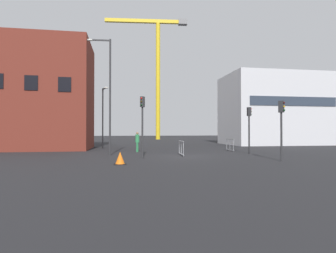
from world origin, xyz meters
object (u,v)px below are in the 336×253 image
(traffic_light_near, at_px, (249,122))
(streetlamp_tall, at_px, (108,88))
(streetlamp_short, at_px, (103,112))
(traffic_cone_orange, at_px, (120,158))
(construction_crane, at_px, (156,61))
(traffic_light_crosswalk, at_px, (281,120))
(traffic_light_far, at_px, (142,117))
(pedestrian_walking, at_px, (137,140))

(traffic_light_near, bearing_deg, streetlamp_tall, 177.07)
(streetlamp_short, height_order, traffic_cone_orange, streetlamp_short)
(construction_crane, distance_m, streetlamp_short, 31.97)
(traffic_light_crosswalk, distance_m, traffic_light_near, 5.34)
(streetlamp_short, distance_m, traffic_light_near, 14.81)
(construction_crane, bearing_deg, traffic_cone_orange, -99.55)
(construction_crane, distance_m, traffic_light_near, 39.36)
(traffic_light_far, bearing_deg, traffic_light_crosswalk, -20.63)
(streetlamp_tall, bearing_deg, streetlamp_short, 96.05)
(traffic_light_far, distance_m, traffic_cone_orange, 4.16)
(streetlamp_short, height_order, traffic_light_near, streetlamp_short)
(traffic_cone_orange, bearing_deg, traffic_light_far, 65.01)
(traffic_light_far, height_order, traffic_light_near, traffic_light_far)
(construction_crane, height_order, streetlamp_short, construction_crane)
(construction_crane, xyz_separation_m, traffic_light_near, (3.00, -36.68, -13.94))
(construction_crane, relative_size, traffic_cone_orange, 36.36)
(traffic_cone_orange, bearing_deg, traffic_light_near, 27.86)
(traffic_light_far, xyz_separation_m, pedestrian_walking, (-0.04, 5.58, -1.75))
(pedestrian_walking, bearing_deg, traffic_cone_orange, -99.15)
(traffic_light_crosswalk, bearing_deg, pedestrian_walking, 133.47)
(traffic_light_near, height_order, traffic_cone_orange, traffic_light_near)
(traffic_light_crosswalk, bearing_deg, traffic_light_near, 84.93)
(traffic_light_far, relative_size, pedestrian_walking, 2.38)
(pedestrian_walking, bearing_deg, streetlamp_short, 120.90)
(streetlamp_tall, height_order, traffic_cone_orange, streetlamp_tall)
(construction_crane, distance_m, streetlamp_tall, 38.72)
(pedestrian_walking, relative_size, traffic_cone_orange, 2.49)
(traffic_light_crosswalk, distance_m, pedestrian_walking, 12.00)
(streetlamp_tall, relative_size, streetlamp_short, 1.40)
(streetlamp_tall, bearing_deg, traffic_cone_orange, -80.54)
(construction_crane, xyz_separation_m, pedestrian_walking, (-5.67, -33.36, -15.44))
(traffic_light_crosswalk, bearing_deg, streetlamp_short, 129.13)
(streetlamp_tall, relative_size, traffic_light_near, 2.36)
(traffic_light_crosswalk, relative_size, traffic_cone_orange, 5.25)
(traffic_light_far, height_order, traffic_cone_orange, traffic_light_far)
(traffic_light_crosswalk, xyz_separation_m, traffic_light_far, (-8.16, 3.07, 0.29))
(pedestrian_walking, xyz_separation_m, traffic_cone_orange, (-1.39, -8.64, -0.68))
(streetlamp_tall, xyz_separation_m, traffic_light_near, (11.04, -0.57, -2.53))
(construction_crane, height_order, traffic_light_far, construction_crane)
(streetlamp_short, relative_size, traffic_light_crosswalk, 1.72)
(streetlamp_short, bearing_deg, traffic_light_crosswalk, -50.87)
(traffic_light_near, bearing_deg, traffic_light_far, -165.38)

